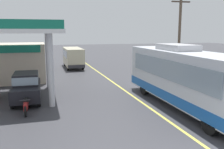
{
  "coord_description": "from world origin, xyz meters",
  "views": [
    {
      "loc": [
        -6.0,
        -5.72,
        4.46
      ],
      "look_at": [
        -1.5,
        10.0,
        1.6
      ],
      "focal_mm": 39.5,
      "sensor_mm": 36.0,
      "label": 1
    }
  ],
  "objects_px": {
    "car_at_pump": "(26,85)",
    "motorcycle_parked_forecourt": "(26,105)",
    "minibus_opposing_lane": "(73,56)",
    "coach_bus_main": "(185,79)",
    "pedestrian_near_pump": "(21,80)"
  },
  "relations": [
    {
      "from": "minibus_opposing_lane",
      "to": "motorcycle_parked_forecourt",
      "type": "bearing_deg",
      "value": -105.59
    },
    {
      "from": "car_at_pump",
      "to": "minibus_opposing_lane",
      "type": "distance_m",
      "value": 15.01
    },
    {
      "from": "motorcycle_parked_forecourt",
      "to": "pedestrian_near_pump",
      "type": "distance_m",
      "value": 5.18
    },
    {
      "from": "motorcycle_parked_forecourt",
      "to": "pedestrian_near_pump",
      "type": "bearing_deg",
      "value": 96.91
    },
    {
      "from": "motorcycle_parked_forecourt",
      "to": "minibus_opposing_lane",
      "type": "bearing_deg",
      "value": 74.41
    },
    {
      "from": "car_at_pump",
      "to": "motorcycle_parked_forecourt",
      "type": "xyz_separation_m",
      "value": [
        0.09,
        -2.67,
        -0.57
      ]
    },
    {
      "from": "motorcycle_parked_forecourt",
      "to": "pedestrian_near_pump",
      "type": "height_order",
      "value": "pedestrian_near_pump"
    },
    {
      "from": "coach_bus_main",
      "to": "minibus_opposing_lane",
      "type": "relative_size",
      "value": 1.8
    },
    {
      "from": "car_at_pump",
      "to": "minibus_opposing_lane",
      "type": "relative_size",
      "value": 0.69
    },
    {
      "from": "minibus_opposing_lane",
      "to": "pedestrian_near_pump",
      "type": "bearing_deg",
      "value": -114.37
    },
    {
      "from": "coach_bus_main",
      "to": "motorcycle_parked_forecourt",
      "type": "relative_size",
      "value": 6.13
    },
    {
      "from": "coach_bus_main",
      "to": "pedestrian_near_pump",
      "type": "height_order",
      "value": "coach_bus_main"
    },
    {
      "from": "coach_bus_main",
      "to": "car_at_pump",
      "type": "relative_size",
      "value": 2.63
    },
    {
      "from": "coach_bus_main",
      "to": "pedestrian_near_pump",
      "type": "xyz_separation_m",
      "value": [
        -9.64,
        6.44,
        -0.79
      ]
    },
    {
      "from": "car_at_pump",
      "to": "motorcycle_parked_forecourt",
      "type": "height_order",
      "value": "car_at_pump"
    }
  ]
}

